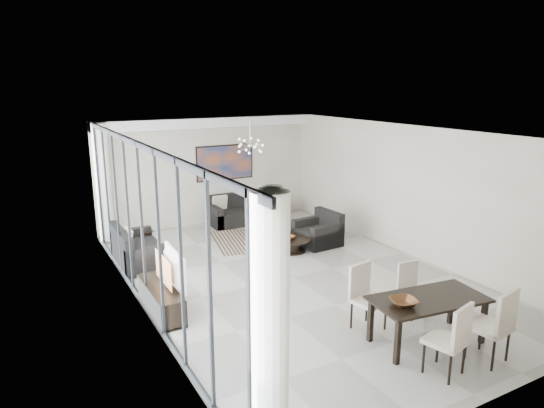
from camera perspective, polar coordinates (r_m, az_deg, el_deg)
room_shell at (r=9.62m, az=4.97°, el=-0.03°), size 6.00×9.00×2.90m
window_wall at (r=8.29m, az=-14.48°, el=-2.61°), size 0.37×8.95×2.90m
soffit at (r=12.98m, az=-7.41°, el=9.47°), size 5.98×0.40×0.26m
painting at (r=13.46m, az=-5.54°, el=4.88°), size 1.68×0.04×0.98m
chandelier at (r=11.50m, az=-2.60°, el=6.90°), size 0.66×0.66×0.71m
rug at (r=12.14m, az=-0.79°, el=-4.06°), size 2.86×2.42×0.01m
coffee_table at (r=11.20m, az=2.29°, el=-4.69°), size 0.93×0.93×0.32m
bowl_coffee at (r=11.06m, az=2.22°, el=-3.97°), size 0.26×0.26×0.07m
sofa_main at (r=13.57m, az=-2.97°, el=-0.97°), size 2.17×0.89×0.79m
loveseat at (r=10.81m, az=-15.58°, el=-5.41°), size 0.91×1.61×0.81m
armchair at (r=11.70m, az=5.50°, el=-3.46°), size 0.96×1.00×0.80m
side_table at (r=11.53m, az=-14.66°, el=-3.87°), size 0.35×0.35×0.49m
tv_console at (r=8.53m, az=-12.93°, el=-10.91°), size 0.42×1.48×0.46m
television at (r=8.34m, az=-12.02°, el=-7.43°), size 0.18×1.08×0.62m
dining_table at (r=7.64m, az=17.91°, el=-11.06°), size 1.81×1.06×0.71m
dining_chair_sw at (r=6.93m, az=20.54°, el=-14.28°), size 0.58×0.58×1.03m
dining_chair_se at (r=7.43m, az=24.98°, el=-12.41°), size 0.58×0.58×1.10m
dining_chair_nw at (r=7.86m, az=10.82°, el=-10.10°), size 0.56×0.56×1.04m
dining_chair_ne at (r=8.51m, az=16.00°, el=-9.14°), size 0.43×0.43×0.89m
bowl_dining at (r=7.25m, az=15.23°, el=-11.09°), size 0.45×0.45×0.09m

